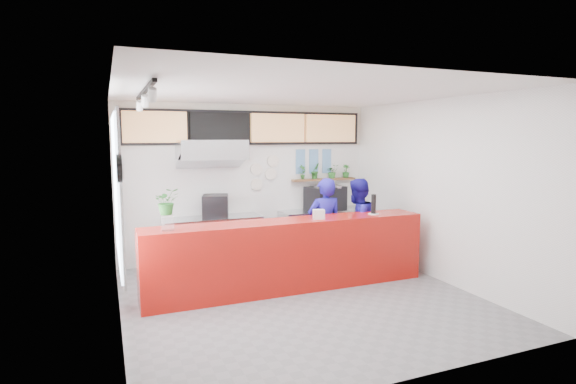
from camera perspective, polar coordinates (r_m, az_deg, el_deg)
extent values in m
plane|color=slate|center=(6.87, 1.47, -13.22)|extent=(5.00, 5.00, 0.00)
plane|color=silver|center=(6.48, 1.55, 12.52)|extent=(5.00, 5.00, 0.00)
plane|color=white|center=(8.84, -5.01, 1.29)|extent=(5.00, 0.00, 5.00)
plane|color=white|center=(5.97, -21.05, -1.91)|extent=(0.00, 5.00, 5.00)
plane|color=white|center=(7.85, 18.47, 0.23)|extent=(0.00, 5.00, 5.00)
cube|color=#9E110B|center=(7.06, 0.17, -7.99)|extent=(4.50, 0.60, 1.10)
cube|color=beige|center=(8.79, -5.07, 8.44)|extent=(5.00, 0.02, 0.80)
cube|color=#B2B5BA|center=(8.52, -9.51, -6.16)|extent=(1.80, 0.60, 0.90)
cube|color=black|center=(8.41, -9.20, -1.77)|extent=(0.57, 0.57, 0.41)
cube|color=#B2B5BA|center=(8.26, -9.67, 5.33)|extent=(1.20, 0.70, 0.35)
cube|color=#B2B5BA|center=(8.26, -9.64, 3.95)|extent=(1.20, 0.69, 0.31)
cube|color=#B2B5BA|center=(9.28, 4.53, -4.99)|extent=(1.80, 0.60, 0.90)
cube|color=black|center=(9.18, 4.76, -0.78)|extent=(0.84, 0.69, 0.47)
cube|color=#ADAFB5|center=(9.15, 4.78, 0.70)|extent=(0.63, 0.50, 0.05)
cube|color=brown|center=(9.35, 4.59, 1.60)|extent=(1.40, 0.18, 0.04)
cube|color=tan|center=(8.33, -16.53, 7.91)|extent=(1.10, 0.10, 0.55)
cube|color=black|center=(8.53, -8.67, 8.09)|extent=(1.10, 0.10, 0.55)
cube|color=tan|center=(8.87, -1.30, 8.13)|extent=(1.10, 0.10, 0.55)
cube|color=tan|center=(9.35, 5.43, 8.04)|extent=(1.10, 0.10, 0.55)
cube|color=black|center=(8.76, -5.01, 8.11)|extent=(4.80, 0.04, 0.65)
cube|color=silver|center=(6.24, -20.91, 0.32)|extent=(0.04, 2.20, 1.90)
cube|color=#B2B5BA|center=(6.24, -20.73, 0.33)|extent=(0.03, 2.30, 2.00)
cylinder|color=black|center=(5.02, -20.64, 2.82)|extent=(0.05, 0.30, 0.30)
cylinder|color=white|center=(5.02, -20.29, 2.84)|extent=(0.02, 0.26, 0.26)
cube|color=black|center=(5.95, -17.73, 12.11)|extent=(0.05, 2.40, 0.04)
cylinder|color=silver|center=(8.84, -4.04, 2.92)|extent=(0.24, 0.03, 0.24)
cylinder|color=silver|center=(8.94, -2.21, 2.34)|extent=(0.24, 0.03, 0.24)
cylinder|color=silver|center=(8.86, -4.02, 0.99)|extent=(0.24, 0.03, 0.24)
cylinder|color=silver|center=(8.94, -1.91, 3.95)|extent=(0.24, 0.03, 0.24)
cube|color=#598CBF|center=(9.17, 1.59, 4.65)|extent=(0.20, 0.02, 0.25)
cube|color=#598CBF|center=(9.30, 3.29, 4.67)|extent=(0.20, 0.02, 0.25)
cube|color=#598CBF|center=(9.43, 4.94, 4.69)|extent=(0.20, 0.02, 0.25)
cube|color=#598CBF|center=(9.18, 1.59, 3.09)|extent=(0.20, 0.02, 0.25)
cube|color=#598CBF|center=(9.31, 3.28, 3.14)|extent=(0.20, 0.02, 0.25)
cube|color=#598CBF|center=(9.44, 4.93, 3.18)|extent=(0.20, 0.02, 0.25)
imported|color=navy|center=(7.75, 4.68, -4.44)|extent=(0.64, 0.44, 1.68)
imported|color=navy|center=(8.07, 8.72, -4.16)|extent=(0.99, 0.90, 1.65)
imported|color=#236322|center=(9.12, 1.86, 2.56)|extent=(0.19, 0.16, 0.30)
imported|color=#236322|center=(9.24, 3.50, 2.70)|extent=(0.21, 0.19, 0.33)
imported|color=#236322|center=(9.42, 5.65, 2.62)|extent=(0.28, 0.25, 0.28)
imported|color=#236322|center=(9.58, 7.37, 2.65)|extent=(0.16, 0.14, 0.28)
cylinder|color=silver|center=(6.38, -15.04, -3.78)|extent=(0.23, 0.23, 0.22)
imported|color=#236322|center=(6.34, -15.13, -1.16)|extent=(0.35, 0.31, 0.37)
cube|color=white|center=(7.04, 3.93, -2.84)|extent=(0.19, 0.14, 0.15)
cylinder|color=white|center=(7.59, 10.78, -2.75)|extent=(0.21, 0.21, 0.01)
cylinder|color=black|center=(7.56, 10.81, -1.50)|extent=(0.10, 0.10, 0.32)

